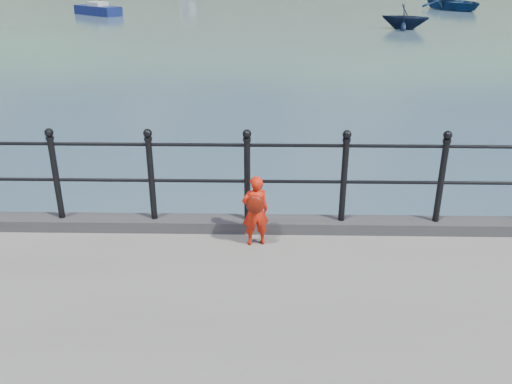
{
  "coord_description": "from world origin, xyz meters",
  "views": [
    {
      "loc": [
        0.84,
        -6.39,
        4.24
      ],
      "look_at": [
        0.71,
        -0.2,
        1.55
      ],
      "focal_mm": 38.0,
      "sensor_mm": 36.0,
      "label": 1
    }
  ],
  "objects_px": {
    "child": "(255,210)",
    "launch_blue": "(455,3)",
    "launch_navy": "(405,17)",
    "railing": "(199,170)",
    "sailboat_port": "(98,11)"
  },
  "relations": [
    {
      "from": "railing",
      "to": "launch_blue",
      "type": "height_order",
      "value": "railing"
    },
    {
      "from": "railing",
      "to": "child",
      "type": "distance_m",
      "value": 0.89
    },
    {
      "from": "railing",
      "to": "sailboat_port",
      "type": "relative_size",
      "value": 2.67
    },
    {
      "from": "launch_navy",
      "to": "child",
      "type": "bearing_deg",
      "value": -172.5
    },
    {
      "from": "launch_blue",
      "to": "sailboat_port",
      "type": "relative_size",
      "value": 0.84
    },
    {
      "from": "launch_blue",
      "to": "launch_navy",
      "type": "bearing_deg",
      "value": -143.06
    },
    {
      "from": "launch_blue",
      "to": "railing",
      "type": "bearing_deg",
      "value": -135.88
    },
    {
      "from": "railing",
      "to": "launch_navy",
      "type": "xyz_separation_m",
      "value": [
        9.58,
        29.94,
        -1.05
      ]
    },
    {
      "from": "railing",
      "to": "launch_navy",
      "type": "relative_size",
      "value": 6.18
    },
    {
      "from": "railing",
      "to": "child",
      "type": "xyz_separation_m",
      "value": [
        0.71,
        -0.39,
        -0.37
      ]
    },
    {
      "from": "launch_navy",
      "to": "railing",
      "type": "bearing_deg",
      "value": -173.94
    },
    {
      "from": "child",
      "to": "launch_blue",
      "type": "xyz_separation_m",
      "value": [
        16.43,
        44.24,
        -0.87
      ]
    },
    {
      "from": "child",
      "to": "launch_navy",
      "type": "relative_size",
      "value": 0.3
    },
    {
      "from": "launch_blue",
      "to": "sailboat_port",
      "type": "distance_m",
      "value": 30.3
    },
    {
      "from": "railing",
      "to": "launch_blue",
      "type": "bearing_deg",
      "value": 68.65
    }
  ]
}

